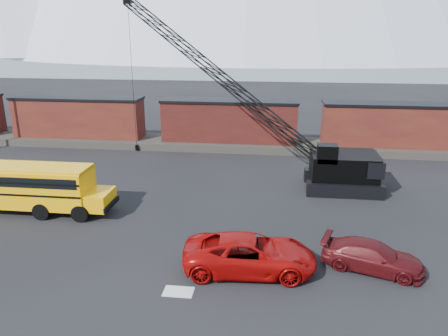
% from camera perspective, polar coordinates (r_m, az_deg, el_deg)
% --- Properties ---
extents(ground, '(160.00, 160.00, 0.00)m').
position_cam_1_polar(ground, '(24.66, -5.04, -10.60)').
color(ground, black).
rests_on(ground, ground).
extents(gravel_berm, '(120.00, 5.00, 0.70)m').
position_cam_1_polar(gravel_berm, '(44.89, 0.71, 3.19)').
color(gravel_berm, '#423D36').
rests_on(gravel_berm, ground).
extents(boxcar_west_near, '(13.70, 3.10, 4.17)m').
position_cam_1_polar(boxcar_west_near, '(48.73, -18.45, 6.35)').
color(boxcar_west_near, '#481415').
rests_on(boxcar_west_near, gravel_berm).
extents(boxcar_mid, '(13.70, 3.10, 4.17)m').
position_cam_1_polar(boxcar_mid, '(44.34, 0.72, 6.20)').
color(boxcar_mid, '#4B1715').
rests_on(boxcar_mid, gravel_berm).
extents(boxcar_east_near, '(13.70, 3.10, 4.17)m').
position_cam_1_polar(boxcar_east_near, '(45.50, 21.27, 5.29)').
color(boxcar_east_near, '#481415').
rests_on(boxcar_east_near, gravel_berm).
extents(snow_patch, '(1.40, 0.90, 0.02)m').
position_cam_1_polar(snow_patch, '(21.21, -5.97, -15.76)').
color(snow_patch, silver).
rests_on(snow_patch, ground).
extents(school_bus, '(11.65, 2.65, 3.19)m').
position_cam_1_polar(school_bus, '(31.70, -24.95, -2.12)').
color(school_bus, '#FFB105').
rests_on(school_bus, ground).
extents(red_pickup, '(6.84, 3.50, 1.85)m').
position_cam_1_polar(red_pickup, '(22.30, 3.41, -11.14)').
color(red_pickup, '#A50808').
rests_on(red_pickup, ground).
extents(maroon_suv, '(5.41, 3.44, 1.46)m').
position_cam_1_polar(maroon_suv, '(23.66, 18.82, -10.87)').
color(maroon_suv, '#500E11').
rests_on(maroon_suv, ground).
extents(crawler_crane, '(22.08, 11.07, 14.56)m').
position_cam_1_polar(crawler_crane, '(36.88, -1.09, 12.33)').
color(crawler_crane, black).
rests_on(crawler_crane, ground).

